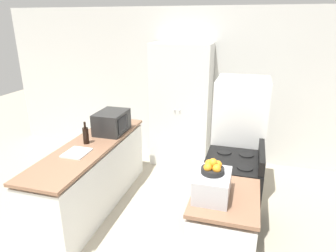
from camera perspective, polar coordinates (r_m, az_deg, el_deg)
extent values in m
cube|color=silver|center=(5.26, 4.33, 7.60)|extent=(7.00, 0.06, 2.60)
cube|color=silver|center=(4.14, -14.14, -9.54)|extent=(0.58, 2.16, 0.82)
cube|color=#896047|center=(3.94, -14.69, -3.62)|extent=(0.60, 2.20, 0.04)
cube|color=silver|center=(3.09, 10.30, -20.44)|extent=(0.58, 0.75, 0.82)
cube|color=#896047|center=(2.82, 10.88, -13.16)|extent=(0.60, 0.77, 0.04)
cube|color=silver|center=(5.04, 2.52, 3.88)|extent=(0.97, 0.53, 2.05)
sphere|color=#B2B2B7|center=(4.79, 1.27, 3.06)|extent=(0.03, 0.03, 0.03)
sphere|color=#B2B2B7|center=(4.77, 2.20, 2.98)|extent=(0.03, 0.03, 0.03)
cube|color=black|center=(3.69, 11.96, -12.56)|extent=(0.64, 0.72, 0.89)
cube|color=black|center=(3.78, 6.75, -13.45)|extent=(0.02, 0.63, 0.49)
cube|color=black|center=(3.45, 17.40, -5.54)|extent=(0.06, 0.68, 0.16)
cylinder|color=black|center=(3.33, 10.06, -7.24)|extent=(0.17, 0.17, 0.01)
cylinder|color=black|center=(3.64, 10.67, -4.87)|extent=(0.17, 0.17, 0.01)
cylinder|color=black|center=(3.32, 14.49, -7.67)|extent=(0.17, 0.17, 0.01)
cylinder|color=black|center=(3.63, 14.70, -5.26)|extent=(0.17, 0.17, 0.01)
cube|color=white|center=(4.19, 13.32, -2.64)|extent=(0.66, 0.70, 1.68)
cylinder|color=gray|center=(4.00, 8.27, -2.06)|extent=(0.02, 0.02, 0.92)
cube|color=black|center=(4.24, -10.68, 0.74)|extent=(0.37, 0.50, 0.30)
cube|color=black|center=(4.12, -8.55, 0.35)|extent=(0.01, 0.31, 0.21)
cylinder|color=black|center=(3.93, -15.39, -1.79)|extent=(0.07, 0.07, 0.21)
cylinder|color=black|center=(3.89, -15.58, 0.20)|extent=(0.03, 0.03, 0.08)
cube|color=#B2B2B7|center=(2.72, 8.44, -11.11)|extent=(0.30, 0.40, 0.22)
cube|color=black|center=(2.74, 5.15, -10.72)|extent=(0.01, 0.28, 0.13)
cylinder|color=black|center=(2.67, 8.49, -8.37)|extent=(0.20, 0.20, 0.05)
sphere|color=orange|center=(2.68, 9.46, -7.28)|extent=(0.08, 0.08, 0.08)
sphere|color=orange|center=(2.69, 7.84, -7.11)|extent=(0.08, 0.08, 0.08)
sphere|color=orange|center=(2.62, 7.58, -7.84)|extent=(0.08, 0.08, 0.08)
sphere|color=orange|center=(2.62, 9.26, -8.02)|extent=(0.08, 0.08, 0.08)
sphere|color=orange|center=(2.64, 8.57, -6.90)|extent=(0.08, 0.08, 0.08)
cube|color=silver|center=(3.70, -16.99, -4.90)|extent=(0.26, 0.31, 0.02)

